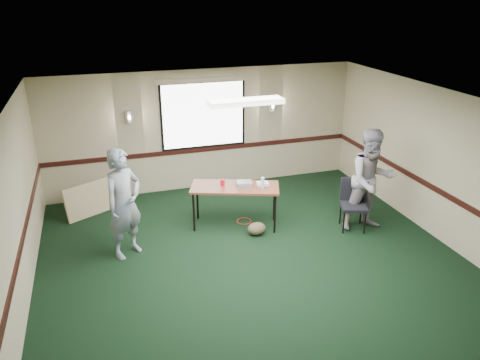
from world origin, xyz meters
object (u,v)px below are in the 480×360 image
object	(u,v)px
projector	(244,184)
person_right	(371,180)
folding_table	(235,189)
conference_chair	(353,200)
person_left	(124,204)

from	to	relation	value
projector	person_right	world-z (taller)	person_right
folding_table	person_right	distance (m)	2.54
folding_table	conference_chair	distance (m)	2.26
conference_chair	person_right	distance (m)	0.51
projector	conference_chair	size ratio (longest dim) A/B	0.29
person_right	conference_chair	bearing A→B (deg)	154.72
folding_table	projector	distance (m)	0.21
folding_table	person_right	world-z (taller)	person_right
projector	person_left	distance (m)	2.28
conference_chair	folding_table	bearing A→B (deg)	-178.52
projector	conference_chair	distance (m)	2.09
folding_table	conference_chair	xyz separation A→B (m)	(2.13, -0.71, -0.20)
person_right	folding_table	bearing A→B (deg)	163.36
projector	person_left	bearing A→B (deg)	-159.38
projector	person_right	distance (m)	2.36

